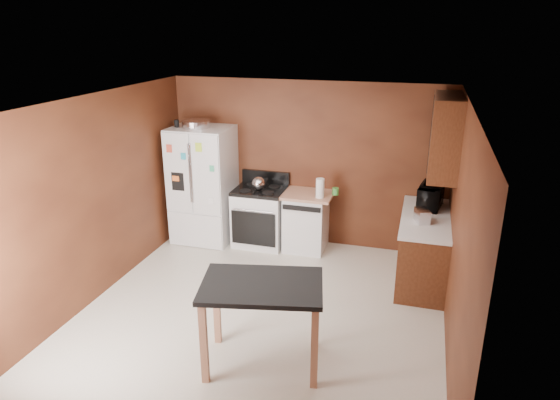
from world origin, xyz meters
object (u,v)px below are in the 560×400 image
at_px(microwave, 431,197).
at_px(gas_range, 260,216).
at_px(pen_cup, 177,124).
at_px(toaster, 422,216).
at_px(kettle, 259,184).
at_px(paper_towel, 320,188).
at_px(refrigerator, 203,185).
at_px(dishwasher, 306,221).
at_px(roasting_pan, 196,124).
at_px(green_canister, 335,191).
at_px(island, 262,297).

height_order(microwave, gas_range, microwave).
distance_m(pen_cup, gas_range, 1.88).
height_order(toaster, microwave, microwave).
xyz_separation_m(kettle, paper_towel, (0.95, -0.05, 0.03)).
distance_m(kettle, toaster, 2.47).
relative_size(microwave, gas_range, 0.47).
xyz_separation_m(toaster, refrigerator, (-3.29, 0.63, -0.08)).
height_order(gas_range, dishwasher, gas_range).
xyz_separation_m(roasting_pan, dishwasher, (1.69, 0.09, -1.40)).
xyz_separation_m(roasting_pan, green_canister, (2.11, 0.15, -0.91)).
bearing_deg(paper_towel, roasting_pan, 178.91).
distance_m(green_canister, microwave, 1.35).
bearing_deg(refrigerator, roasting_pan, -170.71).
bearing_deg(gas_range, toaster, -16.16).
height_order(roasting_pan, pen_cup, pen_cup).
bearing_deg(roasting_pan, microwave, -0.40).
relative_size(roasting_pan, refrigerator, 0.23).
bearing_deg(dishwasher, gas_range, -178.06).
distance_m(kettle, microwave, 2.48).
height_order(pen_cup, microwave, pen_cup).
bearing_deg(toaster, microwave, 61.11).
height_order(paper_towel, green_canister, paper_towel).
xyz_separation_m(paper_towel, toaster, (1.44, -0.58, -0.05)).
relative_size(toaster, refrigerator, 0.13).
xyz_separation_m(pen_cup, microwave, (3.73, 0.05, -0.81)).
bearing_deg(paper_towel, island, -90.12).
bearing_deg(microwave, refrigerator, 99.59).
bearing_deg(toaster, dishwasher, 136.60).
relative_size(roasting_pan, toaster, 1.82).
bearing_deg(dishwasher, microwave, -3.85).
distance_m(roasting_pan, microwave, 3.53).
relative_size(paper_towel, island, 0.22).
bearing_deg(island, roasting_pan, 125.25).
distance_m(toaster, microwave, 0.61).
bearing_deg(toaster, pen_cup, 151.24).
distance_m(refrigerator, island, 3.28).
bearing_deg(roasting_pan, gas_range, 4.13).
bearing_deg(microwave, island, 160.34).
relative_size(toaster, gas_range, 0.21).
height_order(paper_towel, island, paper_towel).
relative_size(pen_cup, toaster, 0.47).
bearing_deg(microwave, paper_towel, 100.61).
xyz_separation_m(roasting_pan, microwave, (3.44, -0.02, -0.81)).
xyz_separation_m(pen_cup, island, (2.19, -2.63, -1.09)).
xyz_separation_m(roasting_pan, refrigerator, (0.06, 0.01, -0.95)).
bearing_deg(microwave, toaster, -178.60).
distance_m(green_canister, dishwasher, 0.65).
relative_size(paper_towel, toaster, 1.22).
distance_m(microwave, refrigerator, 3.39).
xyz_separation_m(pen_cup, toaster, (3.63, -0.55, -0.87)).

